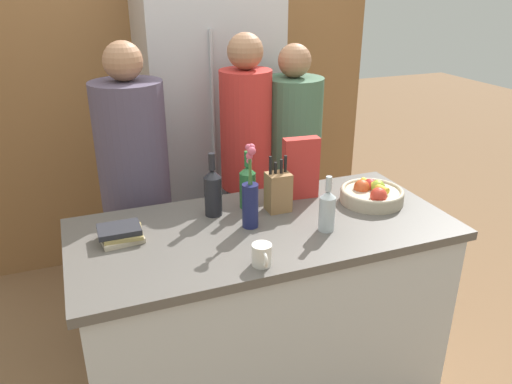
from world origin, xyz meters
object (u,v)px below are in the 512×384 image
at_px(cereal_box, 301,168).
at_px(book_stack, 121,234).
at_px(person_at_sink, 135,184).
at_px(refrigerator, 209,127).
at_px(bottle_vinegar, 248,186).
at_px(coffee_mug, 262,255).
at_px(flower_vase, 250,199).
at_px(person_in_red_tee, 291,164).
at_px(fruit_bowl, 372,194).
at_px(bottle_wine, 327,209).
at_px(person_in_blue, 246,162).
at_px(knife_block, 278,191).
at_px(bottle_oil, 213,191).

bearing_deg(cereal_box, book_stack, -171.37).
bearing_deg(book_stack, cereal_box, 8.63).
xyz_separation_m(book_stack, person_at_sink, (0.14, 0.57, -0.02)).
bearing_deg(refrigerator, bottle_vinegar, -96.62).
distance_m(coffee_mug, book_stack, 0.61).
xyz_separation_m(flower_vase, person_in_red_tee, (0.52, 0.69, -0.15)).
xyz_separation_m(cereal_box, book_stack, (-0.88, -0.13, -0.12)).
distance_m(refrigerator, cereal_box, 1.06).
bearing_deg(fruit_bowl, bottle_vinegar, 164.46).
relative_size(coffee_mug, book_stack, 0.61).
xyz_separation_m(flower_vase, book_stack, (-0.54, 0.08, -0.10)).
height_order(bottle_wine, person_at_sink, person_at_sink).
distance_m(fruit_bowl, person_at_sink, 1.20).
distance_m(cereal_box, person_at_sink, 0.87).
bearing_deg(fruit_bowl, person_at_sink, 149.36).
bearing_deg(person_in_blue, cereal_box, -55.70).
bearing_deg(flower_vase, knife_block, 31.58).
bearing_deg(refrigerator, book_stack, -121.53).
bearing_deg(person_at_sink, bottle_wine, -70.08).
bearing_deg(person_in_blue, bottle_wine, -64.14).
relative_size(flower_vase, person_in_red_tee, 0.24).
distance_m(knife_block, coffee_mug, 0.49).
relative_size(cereal_box, person_at_sink, 0.19).
distance_m(knife_block, flower_vase, 0.21).
height_order(knife_block, person_in_blue, person_in_blue).
distance_m(coffee_mug, bottle_vinegar, 0.53).
relative_size(fruit_bowl, bottle_wine, 1.23).
bearing_deg(bottle_wine, fruit_bowl, 27.68).
height_order(bottle_oil, person_at_sink, person_at_sink).
height_order(book_stack, bottle_oil, bottle_oil).
height_order(bottle_oil, person_in_red_tee, person_in_red_tee).
bearing_deg(cereal_box, person_in_blue, 102.52).
bearing_deg(person_in_red_tee, person_at_sink, 164.97).
xyz_separation_m(book_stack, person_in_blue, (0.77, 0.61, 0.01)).
height_order(book_stack, person_in_red_tee, person_in_red_tee).
distance_m(bottle_wine, person_at_sink, 1.05).
bearing_deg(person_at_sink, fruit_bowl, -51.71).
xyz_separation_m(fruit_bowl, book_stack, (-1.18, 0.04, -0.01)).
bearing_deg(refrigerator, person_in_red_tee, -59.53).
bearing_deg(person_at_sink, coffee_mug, -92.31).
distance_m(flower_vase, bottle_vinegar, 0.20).
xyz_separation_m(fruit_bowl, cereal_box, (-0.30, 0.18, 0.11)).
height_order(bottle_wine, person_in_red_tee, person_in_red_tee).
relative_size(person_at_sink, person_in_blue, 0.99).
bearing_deg(bottle_oil, person_in_red_tee, 39.31).
bearing_deg(cereal_box, knife_block, -148.10).
xyz_separation_m(flower_vase, cereal_box, (0.34, 0.21, 0.02)).
bearing_deg(refrigerator, flower_vase, -98.32).
height_order(refrigerator, knife_block, refrigerator).
height_order(bottle_oil, bottle_vinegar, bottle_oil).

